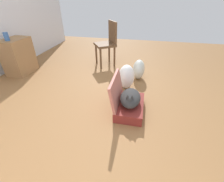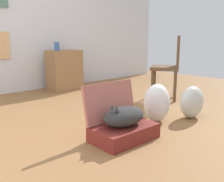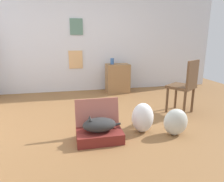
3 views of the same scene
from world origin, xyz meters
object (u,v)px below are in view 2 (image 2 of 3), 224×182
Objects in this scene: plastic_bag_white at (157,103)px; chair at (170,65)px; vase_tall at (57,46)px; plastic_bag_clear at (192,102)px; side_table at (64,70)px; cat at (124,116)px; suitcase_base at (124,132)px.

plastic_bag_white is 1.18m from chair.
plastic_bag_white is 2.95× the size of vase_tall.
chair is (0.99, 0.57, 0.32)m from plastic_bag_white.
plastic_bag_white is 0.46m from plastic_bag_clear.
chair reaches higher than plastic_bag_clear.
cat is at bearing -109.14° from side_table.
cat is 3.52× the size of vase_tall.
plastic_bag_clear is (1.08, -0.05, -0.04)m from cat.
plastic_bag_white is 0.45× the size of chair.
vase_tall is at bearing 73.96° from suitcase_base.
chair is at bearing -60.61° from vase_tall.
vase_tall is at bearing 89.03° from plastic_bag_white.
suitcase_base is 1.39× the size of plastic_bag_white.
vase_tall reaches higher than plastic_bag_white.
cat is at bearing -167.94° from plastic_bag_white.
suitcase_base is 1.16× the size of cat.
side_table is 4.83× the size of vase_tall.
chair is at bearing -64.55° from side_table.
chair is at bearing 29.75° from plastic_bag_white.
cat is 0.54× the size of chair.
vase_tall is (-0.14, -0.01, 0.43)m from side_table.
cat is at bearing -10.86° from chair.
cat is 1.36× the size of plastic_bag_clear.
suitcase_base is 2.57m from side_table.
cat is 2.56m from vase_tall.
suitcase_base is at bearing -10.78° from chair.
cat is 1.82m from chair.
vase_tall is at bearing -94.68° from chair.
plastic_bag_white is 1.14× the size of plastic_bag_clear.
cat is 0.73× the size of side_table.
vase_tall reaches higher than suitcase_base.
chair reaches higher than vase_tall.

